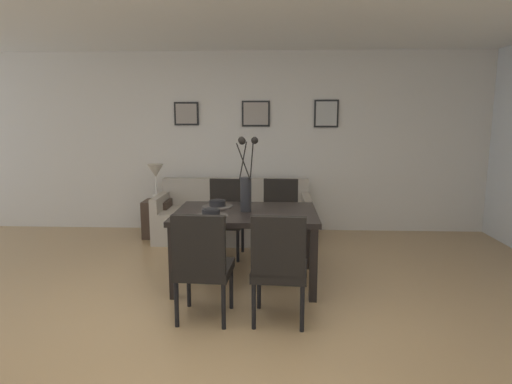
{
  "coord_description": "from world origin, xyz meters",
  "views": [
    {
      "loc": [
        0.55,
        -3.1,
        1.65
      ],
      "look_at": [
        0.35,
        1.14,
        0.92
      ],
      "focal_mm": 30.16,
      "sensor_mm": 36.0,
      "label": 1
    }
  ],
  "objects_px": {
    "dining_chair_near_left": "(202,262)",
    "dining_chair_near_right": "(226,214)",
    "bowl_near_right": "(217,203)",
    "bowl_near_left": "(211,212)",
    "framed_picture_center": "(256,114)",
    "sofa": "(234,219)",
    "centerpiece_vase": "(246,183)",
    "dining_chair_far_right": "(280,214)",
    "table_lamp": "(156,174)",
    "side_table": "(157,219)",
    "dining_table": "(246,220)",
    "framed_picture_left": "(186,114)",
    "dining_chair_far_left": "(279,263)",
    "framed_picture_right": "(326,114)"
  },
  "relations": [
    {
      "from": "dining_table",
      "to": "bowl_near_right",
      "type": "height_order",
      "value": "bowl_near_right"
    },
    {
      "from": "bowl_near_left",
      "to": "bowl_near_right",
      "type": "xyz_separation_m",
      "value": [
        0.0,
        0.45,
        0.0
      ]
    },
    {
      "from": "bowl_near_right",
      "to": "framed_picture_left",
      "type": "relative_size",
      "value": 0.48
    },
    {
      "from": "dining_chair_far_left",
      "to": "framed_picture_center",
      "type": "xyz_separation_m",
      "value": [
        -0.33,
        3.0,
        1.21
      ]
    },
    {
      "from": "table_lamp",
      "to": "dining_chair_near_right",
      "type": "bearing_deg",
      "value": -35.48
    },
    {
      "from": "framed_picture_left",
      "to": "framed_picture_center",
      "type": "distance_m",
      "value": 1.01
    },
    {
      "from": "dining_chair_near_left",
      "to": "dining_chair_near_right",
      "type": "xyz_separation_m",
      "value": [
        -0.02,
        1.78,
        0.0
      ]
    },
    {
      "from": "dining_chair_near_left",
      "to": "dining_chair_far_left",
      "type": "height_order",
      "value": "same"
    },
    {
      "from": "dining_chair_far_right",
      "to": "sofa",
      "type": "distance_m",
      "value": 0.97
    },
    {
      "from": "dining_chair_far_right",
      "to": "framed_picture_center",
      "type": "xyz_separation_m",
      "value": [
        -0.35,
        1.18,
        1.21
      ]
    },
    {
      "from": "centerpiece_vase",
      "to": "framed_picture_center",
      "type": "xyz_separation_m",
      "value": [
        -0.0,
        2.11,
        0.7
      ]
    },
    {
      "from": "dining_table",
      "to": "centerpiece_vase",
      "type": "xyz_separation_m",
      "value": [
        0.0,
        0.0,
        0.37
      ]
    },
    {
      "from": "bowl_near_right",
      "to": "dining_chair_far_right",
      "type": "bearing_deg",
      "value": 46.86
    },
    {
      "from": "centerpiece_vase",
      "to": "bowl_near_right",
      "type": "bearing_deg",
      "value": 144.91
    },
    {
      "from": "dining_chair_far_right",
      "to": "bowl_near_right",
      "type": "height_order",
      "value": "dining_chair_far_right"
    },
    {
      "from": "dining_table",
      "to": "side_table",
      "type": "height_order",
      "value": "dining_table"
    },
    {
      "from": "dining_table",
      "to": "centerpiece_vase",
      "type": "height_order",
      "value": "centerpiece_vase"
    },
    {
      "from": "centerpiece_vase",
      "to": "framed_picture_center",
      "type": "bearing_deg",
      "value": 90.02
    },
    {
      "from": "bowl_near_left",
      "to": "sofa",
      "type": "bearing_deg",
      "value": 89.13
    },
    {
      "from": "dining_table",
      "to": "bowl_near_left",
      "type": "distance_m",
      "value": 0.41
    },
    {
      "from": "side_table",
      "to": "table_lamp",
      "type": "bearing_deg",
      "value": 0.0
    },
    {
      "from": "dining_chair_far_right",
      "to": "framed_picture_left",
      "type": "xyz_separation_m",
      "value": [
        -1.36,
        1.18,
        1.21
      ]
    },
    {
      "from": "bowl_near_right",
      "to": "sofa",
      "type": "distance_m",
      "value": 1.49
    },
    {
      "from": "dining_chair_far_left",
      "to": "side_table",
      "type": "xyz_separation_m",
      "value": [
        -1.69,
        2.54,
        -0.25
      ]
    },
    {
      "from": "dining_chair_far_right",
      "to": "dining_chair_near_right",
      "type": "bearing_deg",
      "value": -177.38
    },
    {
      "from": "bowl_near_left",
      "to": "framed_picture_center",
      "type": "relative_size",
      "value": 0.42
    },
    {
      "from": "table_lamp",
      "to": "framed_picture_right",
      "type": "relative_size",
      "value": 1.31
    },
    {
      "from": "sofa",
      "to": "framed_picture_right",
      "type": "relative_size",
      "value": 5.36
    },
    {
      "from": "dining_chair_near_left",
      "to": "bowl_near_right",
      "type": "height_order",
      "value": "dining_chair_near_left"
    },
    {
      "from": "framed_picture_left",
      "to": "framed_picture_right",
      "type": "height_order",
      "value": "framed_picture_right"
    },
    {
      "from": "table_lamp",
      "to": "centerpiece_vase",
      "type": "bearing_deg",
      "value": -50.4
    },
    {
      "from": "framed_picture_right",
      "to": "dining_chair_far_right",
      "type": "bearing_deg",
      "value": -119.21
    },
    {
      "from": "dining_chair_far_right",
      "to": "sofa",
      "type": "relative_size",
      "value": 0.44
    },
    {
      "from": "bowl_near_left",
      "to": "framed_picture_right",
      "type": "bearing_deg",
      "value": 60.45
    },
    {
      "from": "dining_chair_near_left",
      "to": "sofa",
      "type": "xyz_separation_m",
      "value": [
        0.01,
        2.51,
        -0.23
      ]
    },
    {
      "from": "centerpiece_vase",
      "to": "framed_picture_right",
      "type": "height_order",
      "value": "framed_picture_right"
    },
    {
      "from": "dining_chair_near_right",
      "to": "table_lamp",
      "type": "distance_m",
      "value": 1.35
    },
    {
      "from": "centerpiece_vase",
      "to": "framed_picture_left",
      "type": "height_order",
      "value": "framed_picture_left"
    },
    {
      "from": "dining_chair_near_right",
      "to": "dining_chair_far_right",
      "type": "xyz_separation_m",
      "value": [
        0.66,
        0.03,
        0.0
      ]
    },
    {
      "from": "dining_chair_near_right",
      "to": "dining_chair_far_left",
      "type": "relative_size",
      "value": 1.0
    },
    {
      "from": "sofa",
      "to": "side_table",
      "type": "distance_m",
      "value": 1.08
    },
    {
      "from": "dining_table",
      "to": "dining_chair_near_right",
      "type": "xyz_separation_m",
      "value": [
        -0.31,
        0.9,
        -0.14
      ]
    },
    {
      "from": "dining_chair_far_right",
      "to": "table_lamp",
      "type": "height_order",
      "value": "table_lamp"
    },
    {
      "from": "dining_table",
      "to": "dining_chair_far_right",
      "type": "height_order",
      "value": "dining_chair_far_right"
    },
    {
      "from": "bowl_near_right",
      "to": "side_table",
      "type": "height_order",
      "value": "bowl_near_right"
    },
    {
      "from": "dining_chair_near_right",
      "to": "framed_picture_left",
      "type": "height_order",
      "value": "framed_picture_left"
    },
    {
      "from": "dining_chair_far_right",
      "to": "bowl_near_left",
      "type": "distance_m",
      "value": 1.36
    },
    {
      "from": "dining_table",
      "to": "sofa",
      "type": "relative_size",
      "value": 0.67
    },
    {
      "from": "dining_chair_near_right",
      "to": "bowl_near_left",
      "type": "distance_m",
      "value": 1.16
    },
    {
      "from": "dining_chair_far_right",
      "to": "dining_chair_far_left",
      "type": "bearing_deg",
      "value": -90.75
    }
  ]
}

